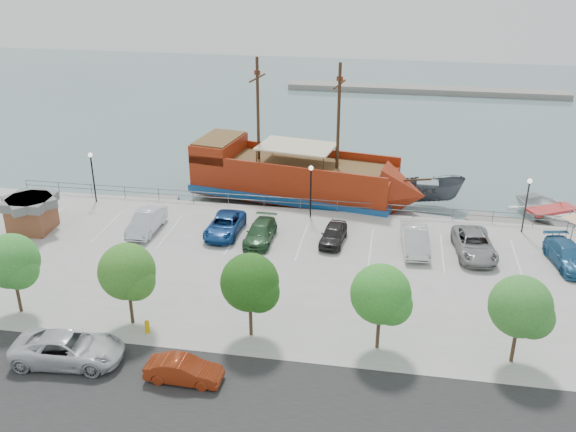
# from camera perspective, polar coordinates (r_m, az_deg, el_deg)

# --- Properties ---
(ground) EXTENTS (160.00, 160.00, 0.00)m
(ground) POSITION_cam_1_polar(r_m,az_deg,el_deg) (45.27, 0.81, -4.58)
(ground) COLOR slate
(street) EXTENTS (100.00, 8.00, 0.04)m
(street) POSITION_cam_1_polar(r_m,az_deg,el_deg) (31.75, -3.98, -16.76)
(street) COLOR black
(street) RESTS_ON land_slab
(sidewalk) EXTENTS (100.00, 4.00, 0.05)m
(sidewalk) POSITION_cam_1_polar(r_m,az_deg,el_deg) (36.36, -1.73, -10.66)
(sidewalk) COLOR gray
(sidewalk) RESTS_ON land_slab
(seawall_railing) EXTENTS (50.00, 0.06, 1.00)m
(seawall_railing) POSITION_cam_1_polar(r_m,az_deg,el_deg) (51.55, 2.21, 1.03)
(seawall_railing) COLOR #575B60
(seawall_railing) RESTS_ON land_slab
(far_shore) EXTENTS (40.00, 3.00, 0.80)m
(far_shore) POSITION_cam_1_polar(r_m,az_deg,el_deg) (96.66, 12.14, 10.89)
(far_shore) COLOR gray
(far_shore) RESTS_ON ground
(pirate_ship) EXTENTS (20.64, 8.79, 12.83)m
(pirate_ship) POSITION_cam_1_polar(r_m,az_deg,el_deg) (54.76, 2.00, 3.17)
(pirate_ship) COLOR maroon
(pirate_ship) RESTS_ON ground
(patrol_boat) EXTENTS (6.51, 3.12, 2.43)m
(patrol_boat) POSITION_cam_1_polar(r_m,az_deg,el_deg) (55.82, 12.22, 1.99)
(patrol_boat) COLOR #484D54
(patrol_boat) RESTS_ON ground
(speedboat) EXTENTS (7.71, 8.50, 1.44)m
(speedboat) POSITION_cam_1_polar(r_m,az_deg,el_deg) (55.98, 22.34, 0.17)
(speedboat) COLOR white
(speedboat) RESTS_ON ground
(dock_west) EXTENTS (6.41, 2.96, 0.35)m
(dock_west) POSITION_cam_1_polar(r_m,az_deg,el_deg) (57.12, -12.82, 1.33)
(dock_west) COLOR gray
(dock_west) RESTS_ON ground
(dock_mid) EXTENTS (7.63, 3.14, 0.42)m
(dock_mid) POSITION_cam_1_polar(r_m,az_deg,el_deg) (53.00, 10.43, -0.25)
(dock_mid) COLOR gray
(dock_mid) RESTS_ON ground
(dock_east) EXTENTS (8.06, 4.78, 0.44)m
(dock_east) POSITION_cam_1_polar(r_m,az_deg,el_deg) (53.92, 19.70, -0.89)
(dock_east) COLOR gray
(dock_east) RESTS_ON ground
(shed) EXTENTS (3.30, 3.30, 2.62)m
(shed) POSITION_cam_1_polar(r_m,az_deg,el_deg) (51.52, -21.86, 0.25)
(shed) COLOR brown
(shed) RESTS_ON land_slab
(street_van) EXTENTS (6.01, 3.16, 1.61)m
(street_van) POSITION_cam_1_polar(r_m,az_deg,el_deg) (35.96, -18.96, -11.08)
(street_van) COLOR silver
(street_van) RESTS_ON street
(street_sedan) EXTENTS (3.91, 1.44, 1.28)m
(street_sedan) POSITION_cam_1_polar(r_m,az_deg,el_deg) (33.33, -9.25, -13.38)
(street_sedan) COLOR maroon
(street_sedan) RESTS_ON street
(fire_hydrant) EXTENTS (0.29, 0.29, 0.83)m
(fire_hydrant) POSITION_cam_1_polar(r_m,az_deg,el_deg) (37.26, -12.41, -9.54)
(fire_hydrant) COLOR #E2A306
(fire_hydrant) RESTS_ON sidewalk
(lamp_post_left) EXTENTS (0.36, 0.36, 4.28)m
(lamp_post_left) POSITION_cam_1_polar(r_m,az_deg,el_deg) (54.70, -17.02, 4.06)
(lamp_post_left) COLOR black
(lamp_post_left) RESTS_ON land_slab
(lamp_post_mid) EXTENTS (0.36, 0.36, 4.28)m
(lamp_post_mid) POSITION_cam_1_polar(r_m,az_deg,el_deg) (49.44, 2.04, 3.02)
(lamp_post_mid) COLOR black
(lamp_post_mid) RESTS_ON land_slab
(lamp_post_right) EXTENTS (0.36, 0.36, 4.28)m
(lamp_post_right) POSITION_cam_1_polar(r_m,az_deg,el_deg) (50.03, 20.51, 1.69)
(lamp_post_right) COLOR black
(lamp_post_right) RESTS_ON land_slab
(tree_b) EXTENTS (3.30, 3.20, 5.00)m
(tree_b) POSITION_cam_1_polar(r_m,az_deg,el_deg) (39.96, -23.23, -3.90)
(tree_b) COLOR #473321
(tree_b) RESTS_ON sidewalk
(tree_c) EXTENTS (3.30, 3.20, 5.00)m
(tree_c) POSITION_cam_1_polar(r_m,az_deg,el_deg) (36.76, -13.95, -5.01)
(tree_c) COLOR #473321
(tree_c) RESTS_ON sidewalk
(tree_d) EXTENTS (3.30, 3.20, 5.00)m
(tree_d) POSITION_cam_1_polar(r_m,az_deg,el_deg) (34.69, -3.21, -6.13)
(tree_d) COLOR #473321
(tree_d) RESTS_ON sidewalk
(tree_e) EXTENTS (3.30, 3.20, 5.00)m
(tree_e) POSITION_cam_1_polar(r_m,az_deg,el_deg) (33.97, 8.47, -7.10)
(tree_e) COLOR #473321
(tree_e) RESTS_ON sidewalk
(tree_f) EXTENTS (3.30, 3.20, 5.00)m
(tree_f) POSITION_cam_1_polar(r_m,az_deg,el_deg) (34.67, 20.19, -7.77)
(tree_f) COLOR #473321
(tree_f) RESTS_ON sidewalk
(parked_car_b) EXTENTS (1.70, 4.74, 1.56)m
(parked_car_b) POSITION_cam_1_polar(r_m,az_deg,el_deg) (49.03, -12.48, -0.50)
(parked_car_b) COLOR silver
(parked_car_b) RESTS_ON land_slab
(parked_car_c) EXTENTS (2.40, 5.00, 1.37)m
(parked_car_c) POSITION_cam_1_polar(r_m,az_deg,el_deg) (47.75, -5.65, -0.83)
(parked_car_c) COLOR navy
(parked_car_c) RESTS_ON land_slab
(parked_car_d) EXTENTS (1.92, 4.61, 1.33)m
(parked_car_d) POSITION_cam_1_polar(r_m,az_deg,el_deg) (46.50, -2.47, -1.47)
(parked_car_d) COLOR #254929
(parked_car_d) RESTS_ON land_slab
(parked_car_e) EXTENTS (1.95, 4.09, 1.35)m
(parked_car_e) POSITION_cam_1_polar(r_m,az_deg,el_deg) (46.30, 4.05, -1.62)
(parked_car_e) COLOR black
(parked_car_e) RESTS_ON land_slab
(parked_car_f) EXTENTS (2.16, 5.07, 1.63)m
(parked_car_f) POSITION_cam_1_polar(r_m,az_deg,el_deg) (45.97, 11.24, -2.06)
(parked_car_f) COLOR silver
(parked_car_f) RESTS_ON land_slab
(parked_car_g) EXTENTS (3.05, 5.67, 1.51)m
(parked_car_g) POSITION_cam_1_polar(r_m,az_deg,el_deg) (46.36, 16.23, -2.45)
(parked_car_g) COLOR gray
(parked_car_g) RESTS_ON land_slab
(parked_car_h) EXTENTS (2.93, 5.30, 1.45)m
(parked_car_h) POSITION_cam_1_polar(r_m,az_deg,el_deg) (47.05, 23.63, -3.24)
(parked_car_h) COLOR #265E8C
(parked_car_h) RESTS_ON land_slab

